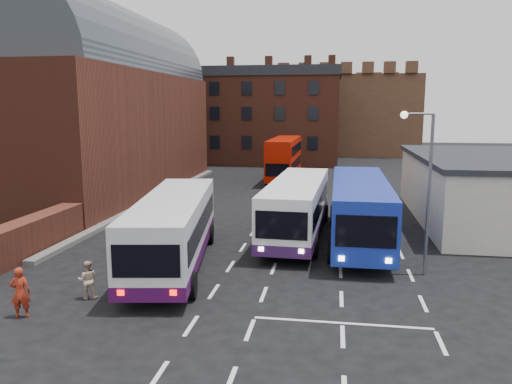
# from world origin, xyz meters

# --- Properties ---
(ground) EXTENTS (180.00, 180.00, 0.00)m
(ground) POSITION_xyz_m (0.00, 0.00, 0.00)
(ground) COLOR black
(railway_station) EXTENTS (12.00, 28.00, 16.00)m
(railway_station) POSITION_xyz_m (-15.50, 21.00, 7.64)
(railway_station) COLOR #602B1E
(railway_station) RESTS_ON ground
(forecourt_wall) EXTENTS (1.20, 10.00, 1.80)m
(forecourt_wall) POSITION_xyz_m (-10.20, 2.00, 0.90)
(forecourt_wall) COLOR #602B1E
(forecourt_wall) RESTS_ON ground
(cream_building) EXTENTS (10.40, 16.40, 4.25)m
(cream_building) POSITION_xyz_m (15.00, 14.00, 2.16)
(cream_building) COLOR beige
(cream_building) RESTS_ON ground
(brick_terrace) EXTENTS (22.00, 10.00, 11.00)m
(brick_terrace) POSITION_xyz_m (-6.00, 46.00, 5.50)
(brick_terrace) COLOR brown
(brick_terrace) RESTS_ON ground
(castle_keep) EXTENTS (22.00, 22.00, 12.00)m
(castle_keep) POSITION_xyz_m (6.00, 66.00, 6.00)
(castle_keep) COLOR brown
(castle_keep) RESTS_ON ground
(bus_white_outbound) EXTENTS (4.48, 12.00, 3.20)m
(bus_white_outbound) POSITION_xyz_m (-2.60, 2.25, 1.89)
(bus_white_outbound) COLOR silver
(bus_white_outbound) RESTS_ON ground
(bus_white_inbound) EXTENTS (3.37, 11.87, 3.21)m
(bus_white_inbound) POSITION_xyz_m (2.60, 8.23, 1.89)
(bus_white_inbound) COLOR white
(bus_white_inbound) RESTS_ON ground
(bus_blue) EXTENTS (3.21, 12.46, 3.39)m
(bus_blue) POSITION_xyz_m (6.00, 7.54, 2.00)
(bus_blue) COLOR #172CA3
(bus_blue) RESTS_ON ground
(bus_red_double) EXTENTS (2.82, 10.61, 4.23)m
(bus_red_double) POSITION_xyz_m (-0.27, 29.77, 2.25)
(bus_red_double) COLOR #AD0F00
(bus_red_double) RESTS_ON ground
(street_lamp) EXTENTS (1.43, 0.43, 7.06)m
(street_lamp) POSITION_xyz_m (8.36, 2.54, 4.26)
(street_lamp) COLOR #595B61
(street_lamp) RESTS_ON ground
(pedestrian_red) EXTENTS (0.76, 0.62, 1.81)m
(pedestrian_red) POSITION_xyz_m (-6.01, -4.23, 0.91)
(pedestrian_red) COLOR #9B2714
(pedestrian_red) RESTS_ON ground
(pedestrian_beige) EXTENTS (0.86, 0.75, 1.49)m
(pedestrian_beige) POSITION_xyz_m (-4.55, -2.25, 0.75)
(pedestrian_beige) COLOR #CEB295
(pedestrian_beige) RESTS_ON ground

